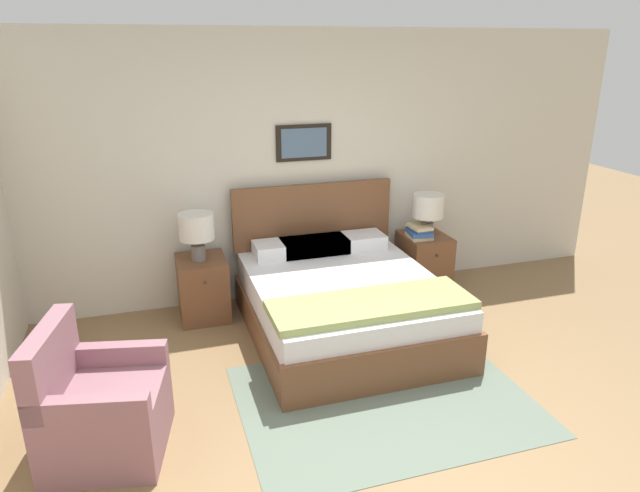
{
  "coord_description": "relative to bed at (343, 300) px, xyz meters",
  "views": [
    {
      "loc": [
        -1.3,
        -2.68,
        2.44
      ],
      "look_at": [
        0.0,
        1.44,
        0.91
      ],
      "focal_mm": 32.0,
      "sensor_mm": 36.0,
      "label": 1
    }
  ],
  "objects": [
    {
      "name": "nightstand_near_window",
      "position": [
        -1.15,
        0.68,
        -0.02
      ],
      "size": [
        0.44,
        0.53,
        0.58
      ],
      "color": "brown",
      "rests_on": "ground_plane"
    },
    {
      "name": "armchair",
      "position": [
        -1.98,
        -1.05,
        -0.0
      ],
      "size": [
        0.82,
        0.84,
        0.87
      ],
      "rotation": [
        0.0,
        0.0,
        -1.79
      ],
      "color": "#8E606B",
      "rests_on": "ground_plane"
    },
    {
      "name": "book_hardcover_middle",
      "position": [
        1.05,
        0.63,
        0.33
      ],
      "size": [
        0.26,
        0.3,
        0.04
      ],
      "rotation": [
        0.0,
        0.0,
        -0.15
      ],
      "color": "#335693",
      "rests_on": "book_thick_bottom"
    },
    {
      "name": "book_slim_near_top",
      "position": [
        1.05,
        0.63,
        0.39
      ],
      "size": [
        0.2,
        0.26,
        0.03
      ],
      "rotation": [
        0.0,
        0.0,
        0.05
      ],
      "color": "beige",
      "rests_on": "book_novel_upper"
    },
    {
      "name": "table_lamp_by_door",
      "position": [
        1.15,
        0.66,
        0.58
      ],
      "size": [
        0.32,
        0.32,
        0.44
      ],
      "color": "slate",
      "rests_on": "nightstand_by_door"
    },
    {
      "name": "book_thick_bottom",
      "position": [
        1.05,
        0.63,
        0.29
      ],
      "size": [
        0.23,
        0.26,
        0.04
      ],
      "rotation": [
        0.0,
        0.0,
        -0.06
      ],
      "color": "beige",
      "rests_on": "nightstand_by_door"
    },
    {
      "name": "nightstand_by_door",
      "position": [
        1.15,
        0.68,
        -0.02
      ],
      "size": [
        0.44,
        0.53,
        0.58
      ],
      "color": "brown",
      "rests_on": "ground_plane"
    },
    {
      "name": "wall_back",
      "position": [
        -0.27,
        1.02,
        1.0
      ],
      "size": [
        7.3,
        0.09,
        2.6
      ],
      "color": "beige",
      "rests_on": "ground_plane"
    },
    {
      "name": "ground_plane",
      "position": [
        -0.27,
        -1.63,
        -0.31
      ],
      "size": [
        16.0,
        16.0,
        0.0
      ],
      "primitive_type": "plane",
      "color": "olive"
    },
    {
      "name": "table_lamp_near_window",
      "position": [
        -1.16,
        0.66,
        0.58
      ],
      "size": [
        0.32,
        0.32,
        0.44
      ],
      "color": "slate",
      "rests_on": "nightstand_near_window"
    },
    {
      "name": "area_rug_main",
      "position": [
        -0.06,
        -1.09,
        -0.3
      ],
      "size": [
        2.08,
        1.54,
        0.01
      ],
      "color": "slate",
      "rests_on": "ground_plane"
    },
    {
      "name": "book_novel_upper",
      "position": [
        1.05,
        0.63,
        0.37
      ],
      "size": [
        0.17,
        0.24,
        0.03
      ],
      "rotation": [
        0.0,
        0.0,
        0.04
      ],
      "color": "#335693",
      "rests_on": "book_hardcover_middle"
    },
    {
      "name": "bed",
      "position": [
        0.0,
        0.0,
        0.0
      ],
      "size": [
        1.62,
        1.95,
        1.16
      ],
      "color": "brown",
      "rests_on": "ground_plane"
    }
  ]
}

